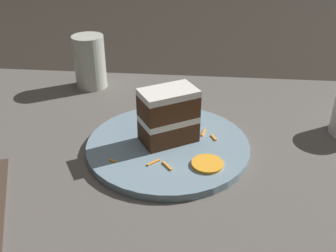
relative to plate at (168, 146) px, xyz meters
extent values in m
plane|color=black|center=(-0.05, -0.06, -0.04)|extent=(6.00, 6.00, 0.00)
cube|color=#56514C|center=(-0.05, -0.06, -0.02)|extent=(1.37, 0.84, 0.03)
cylinder|color=gray|center=(0.00, 0.00, 0.00)|extent=(0.30, 0.30, 0.01)
cube|color=#4C2D19|center=(0.00, 0.01, 0.03)|extent=(0.12, 0.10, 0.04)
cube|color=white|center=(0.00, 0.01, 0.05)|extent=(0.12, 0.10, 0.01)
cube|color=#4C2D19|center=(0.00, 0.01, 0.08)|extent=(0.12, 0.10, 0.04)
cube|color=white|center=(0.00, 0.01, 0.10)|extent=(0.12, 0.10, 0.01)
ellipsoid|color=white|center=(-0.01, 0.10, 0.03)|extent=(0.05, 0.04, 0.04)
cylinder|color=orange|center=(0.07, -0.06, 0.01)|extent=(0.05, 0.05, 0.01)
cube|color=orange|center=(0.01, -0.08, 0.01)|extent=(0.02, 0.02, 0.00)
cube|color=orange|center=(-0.09, -0.07, 0.01)|extent=(0.01, 0.01, 0.00)
cube|color=orange|center=(0.07, 0.04, 0.01)|extent=(0.01, 0.02, 0.00)
cube|color=orange|center=(-0.02, -0.07, 0.01)|extent=(0.02, 0.02, 0.00)
cube|color=orange|center=(0.03, 0.09, 0.01)|extent=(0.01, 0.02, 0.00)
cube|color=orange|center=(0.08, 0.02, 0.01)|extent=(0.01, 0.02, 0.00)
cylinder|color=beige|center=(-0.22, 0.27, 0.06)|extent=(0.08, 0.08, 0.13)
cylinder|color=silver|center=(-0.22, 0.27, 0.02)|extent=(0.07, 0.07, 0.05)
camera|label=1|loc=(0.06, -0.62, 0.40)|focal=42.00mm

